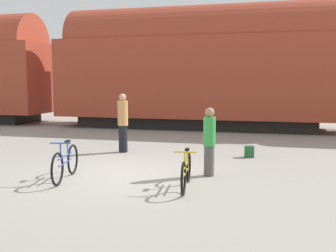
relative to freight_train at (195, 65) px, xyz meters
name	(u,v)px	position (x,y,z in m)	size (l,w,h in m)	color
ground_plane	(121,174)	(0.00, -9.73, -3.00)	(80.00, 80.00, 0.00)	gray
freight_train	(195,65)	(0.00, 0.00, 0.00)	(42.11, 3.19, 5.72)	black
rail_near	(191,129)	(0.00, -0.72, -2.99)	(54.11, 0.07, 0.01)	#4C4238
rail_far	(197,126)	(0.00, 0.72, -2.99)	(54.11, 0.07, 0.01)	#4C4238
bicycle_blue	(65,163)	(-1.04, -10.52, -2.61)	(0.47, 1.78, 0.90)	black
bicycle_yellow	(186,171)	(1.77, -10.55, -2.64)	(0.46, 1.73, 0.84)	black
person_in_green	(209,141)	(2.08, -9.36, -2.16)	(0.29, 0.29, 1.62)	#514C47
person_in_tan	(123,123)	(-1.00, -6.92, -2.06)	(0.32, 0.32, 1.85)	black
backpack	(249,152)	(2.91, -6.80, -2.83)	(0.28, 0.20, 0.34)	#235633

